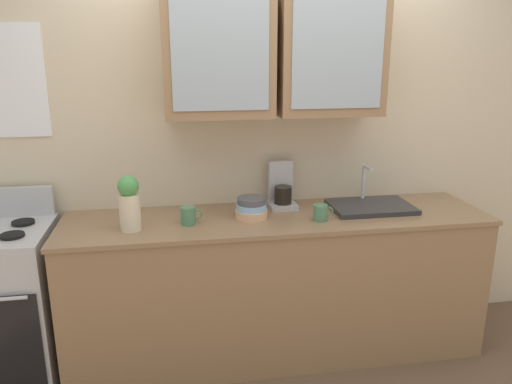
{
  "coord_description": "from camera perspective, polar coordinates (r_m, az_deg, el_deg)",
  "views": [
    {
      "loc": [
        -0.61,
        -2.78,
        1.87
      ],
      "look_at": [
        -0.13,
        0.0,
        1.07
      ],
      "focal_mm": 34.75,
      "sensor_mm": 36.0,
      "label": 1
    }
  ],
  "objects": [
    {
      "name": "counter",
      "position": [
        3.17,
        2.37,
        -10.62
      ],
      "size": [
        2.57,
        0.64,
        0.92
      ],
      "color": "#93704C",
      "rests_on": "ground_plane"
    },
    {
      "name": "ground_plane",
      "position": [
        3.4,
        2.28,
        -17.54
      ],
      "size": [
        10.0,
        10.0,
        0.0
      ],
      "primitive_type": "plane",
      "color": "brown"
    },
    {
      "name": "stove_range",
      "position": [
        3.27,
        -26.95,
        -11.5
      ],
      "size": [
        0.57,
        0.61,
        1.1
      ],
      "color": "silver",
      "rests_on": "ground_plane"
    },
    {
      "name": "bowl_stack",
      "position": [
        2.95,
        -0.52,
        -1.88
      ],
      "size": [
        0.19,
        0.19,
        0.13
      ],
      "color": "#E0AD7F",
      "rests_on": "counter"
    },
    {
      "name": "coffee_maker",
      "position": [
        3.17,
        2.94,
        0.3
      ],
      "size": [
        0.17,
        0.2,
        0.29
      ],
      "color": "#B7B7BC",
      "rests_on": "counter"
    },
    {
      "name": "cup_near_sink",
      "position": [
        2.93,
        7.46,
        -2.36
      ],
      "size": [
        0.12,
        0.08,
        0.1
      ],
      "color": "#4C7F59",
      "rests_on": "counter"
    },
    {
      "name": "sink_faucet",
      "position": [
        3.21,
        13.07,
        -1.55
      ],
      "size": [
        0.51,
        0.35,
        0.26
      ],
      "color": "#2D2D30",
      "rests_on": "counter"
    },
    {
      "name": "back_wall_unit",
      "position": [
        3.18,
        1.3,
        7.74
      ],
      "size": [
        4.08,
        0.45,
        2.57
      ],
      "color": "beige",
      "rests_on": "ground_plane"
    },
    {
      "name": "cup_near_bowls",
      "position": [
        2.87,
        -7.77,
        -2.7
      ],
      "size": [
        0.13,
        0.09,
        0.1
      ],
      "color": "#4C7F59",
      "rests_on": "counter"
    },
    {
      "name": "vase",
      "position": [
        2.8,
        -14.37,
        -1.23
      ],
      "size": [
        0.12,
        0.12,
        0.31
      ],
      "color": "beige",
      "rests_on": "counter"
    }
  ]
}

